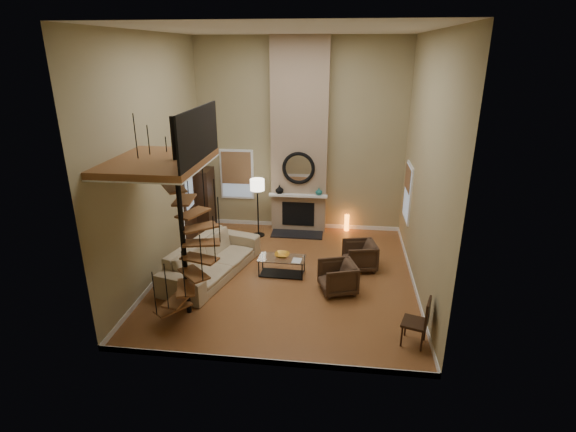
# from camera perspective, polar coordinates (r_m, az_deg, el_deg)

# --- Properties ---
(ground) EXTENTS (6.00, 6.50, 0.01)m
(ground) POSITION_cam_1_polar(r_m,az_deg,el_deg) (10.86, -0.26, -7.70)
(ground) COLOR #A46535
(ground) RESTS_ON ground
(back_wall) EXTENTS (6.00, 0.02, 5.50)m
(back_wall) POSITION_cam_1_polar(r_m,az_deg,el_deg) (13.02, 1.56, 9.97)
(back_wall) COLOR tan
(back_wall) RESTS_ON ground
(front_wall) EXTENTS (6.00, 0.02, 5.50)m
(front_wall) POSITION_cam_1_polar(r_m,az_deg,el_deg) (6.80, -3.78, -0.05)
(front_wall) COLOR tan
(front_wall) RESTS_ON ground
(left_wall) EXTENTS (0.02, 6.50, 5.50)m
(left_wall) POSITION_cam_1_polar(r_m,az_deg,el_deg) (10.66, -16.61, 6.76)
(left_wall) COLOR tan
(left_wall) RESTS_ON ground
(right_wall) EXTENTS (0.02, 6.50, 5.50)m
(right_wall) POSITION_cam_1_polar(r_m,az_deg,el_deg) (9.95, 17.21, 5.75)
(right_wall) COLOR tan
(right_wall) RESTS_ON ground
(ceiling) EXTENTS (6.00, 6.50, 0.01)m
(ceiling) POSITION_cam_1_polar(r_m,az_deg,el_deg) (9.58, -0.32, 22.69)
(ceiling) COLOR silver
(ceiling) RESTS_ON back_wall
(baseboard_back) EXTENTS (6.00, 0.02, 0.12)m
(baseboard_back) POSITION_cam_1_polar(r_m,az_deg,el_deg) (13.76, 1.45, -1.11)
(baseboard_back) COLOR white
(baseboard_back) RESTS_ON ground
(baseboard_front) EXTENTS (6.00, 0.02, 0.12)m
(baseboard_front) POSITION_cam_1_polar(r_m,az_deg,el_deg) (8.15, -3.31, -18.03)
(baseboard_front) COLOR white
(baseboard_front) RESTS_ON ground
(baseboard_left) EXTENTS (0.02, 6.50, 0.12)m
(baseboard_left) POSITION_cam_1_polar(r_m,az_deg,el_deg) (11.56, -15.22, -6.28)
(baseboard_left) COLOR white
(baseboard_left) RESTS_ON ground
(baseboard_right) EXTENTS (0.02, 6.50, 0.12)m
(baseboard_right) POSITION_cam_1_polar(r_m,az_deg,el_deg) (10.91, 15.67, -8.02)
(baseboard_right) COLOR white
(baseboard_right) RESTS_ON ground
(chimney_breast) EXTENTS (1.60, 0.38, 5.50)m
(chimney_breast) POSITION_cam_1_polar(r_m,az_deg,el_deg) (12.84, 1.48, 9.82)
(chimney_breast) COLOR #977C62
(chimney_breast) RESTS_ON ground
(hearth) EXTENTS (1.50, 0.60, 0.04)m
(hearth) POSITION_cam_1_polar(r_m,az_deg,el_deg) (13.16, 1.16, -2.34)
(hearth) COLOR black
(hearth) RESTS_ON ground
(firebox) EXTENTS (0.95, 0.02, 0.72)m
(firebox) POSITION_cam_1_polar(r_m,az_deg,el_deg) (13.23, 1.31, 0.26)
(firebox) COLOR black
(firebox) RESTS_ON chimney_breast
(mantel) EXTENTS (1.70, 0.18, 0.06)m
(mantel) POSITION_cam_1_polar(r_m,az_deg,el_deg) (12.96, 1.29, 2.63)
(mantel) COLOR white
(mantel) RESTS_ON chimney_breast
(mirror_frame) EXTENTS (0.94, 0.10, 0.94)m
(mirror_frame) POSITION_cam_1_polar(r_m,az_deg,el_deg) (12.80, 1.35, 6.12)
(mirror_frame) COLOR black
(mirror_frame) RESTS_ON chimney_breast
(mirror_disc) EXTENTS (0.80, 0.01, 0.80)m
(mirror_disc) POSITION_cam_1_polar(r_m,az_deg,el_deg) (12.81, 1.35, 6.13)
(mirror_disc) COLOR white
(mirror_disc) RESTS_ON chimney_breast
(vase_left) EXTENTS (0.24, 0.24, 0.25)m
(vase_left) POSITION_cam_1_polar(r_m,az_deg,el_deg) (13.02, -1.10, 3.42)
(vase_left) COLOR black
(vase_left) RESTS_ON mantel
(vase_right) EXTENTS (0.20, 0.20, 0.21)m
(vase_right) POSITION_cam_1_polar(r_m,az_deg,el_deg) (12.92, 3.97, 3.14)
(vase_right) COLOR #1A5E58
(vase_right) RESTS_ON mantel
(window_back) EXTENTS (1.02, 0.06, 1.52)m
(window_back) POSITION_cam_1_polar(r_m,az_deg,el_deg) (13.56, -6.55, 5.38)
(window_back) COLOR white
(window_back) RESTS_ON back_wall
(window_right) EXTENTS (0.06, 1.02, 1.52)m
(window_right) POSITION_cam_1_polar(r_m,az_deg,el_deg) (12.14, 15.04, 3.03)
(window_right) COLOR white
(window_right) RESTS_ON right_wall
(entry_door) EXTENTS (0.10, 1.05, 2.16)m
(entry_door) POSITION_cam_1_polar(r_m,az_deg,el_deg) (12.72, -12.54, 1.29)
(entry_door) COLOR white
(entry_door) RESTS_ON ground
(loft) EXTENTS (1.70, 2.20, 1.09)m
(loft) POSITION_cam_1_polar(r_m,az_deg,el_deg) (8.57, -15.68, 6.98)
(loft) COLOR brown
(loft) RESTS_ON left_wall
(spiral_stair) EXTENTS (1.47, 1.47, 4.06)m
(spiral_stair) POSITION_cam_1_polar(r_m,az_deg,el_deg) (8.92, -13.21, -2.10)
(spiral_stair) COLOR black
(spiral_stair) RESTS_ON ground
(hutch) EXTENTS (0.38, 0.80, 1.79)m
(hutch) POSITION_cam_1_polar(r_m,az_deg,el_deg) (13.56, -10.42, 2.20)
(hutch) COLOR black
(hutch) RESTS_ON ground
(sofa) EXTENTS (1.90, 3.15, 0.86)m
(sofa) POSITION_cam_1_polar(r_m,az_deg,el_deg) (10.95, -9.70, -5.42)
(sofa) COLOR tan
(sofa) RESTS_ON ground
(armchair_near) EXTENTS (0.91, 0.89, 0.70)m
(armchair_near) POSITION_cam_1_polar(r_m,az_deg,el_deg) (11.22, 9.47, -4.99)
(armchair_near) COLOR #3F2B1D
(armchair_near) RESTS_ON ground
(armchair_far) EXTENTS (0.97, 0.96, 0.70)m
(armchair_far) POSITION_cam_1_polar(r_m,az_deg,el_deg) (10.14, 6.73, -7.74)
(armchair_far) COLOR #3F2B1D
(armchair_far) RESTS_ON ground
(coffee_table) EXTENTS (1.13, 0.60, 0.43)m
(coffee_table) POSITION_cam_1_polar(r_m,az_deg,el_deg) (10.80, -0.80, -6.14)
(coffee_table) COLOR silver
(coffee_table) RESTS_ON ground
(bowl) EXTENTS (0.36, 0.36, 0.09)m
(bowl) POSITION_cam_1_polar(r_m,az_deg,el_deg) (10.75, -0.77, -5.01)
(bowl) COLOR gold
(bowl) RESTS_ON coffee_table
(book) EXTENTS (0.24, 0.31, 0.03)m
(book) POSITION_cam_1_polar(r_m,az_deg,el_deg) (10.55, 0.98, -5.74)
(book) COLOR gray
(book) RESTS_ON coffee_table
(floor_lamp) EXTENTS (0.40, 0.40, 1.71)m
(floor_lamp) POSITION_cam_1_polar(r_m,az_deg,el_deg) (12.68, -3.93, 3.42)
(floor_lamp) COLOR black
(floor_lamp) RESTS_ON ground
(accent_lamp) EXTENTS (0.14, 0.14, 0.49)m
(accent_lamp) POSITION_cam_1_polar(r_m,az_deg,el_deg) (13.50, 7.50, -0.86)
(accent_lamp) COLOR orange
(accent_lamp) RESTS_ON ground
(side_chair) EXTENTS (0.55, 0.55, 0.96)m
(side_chair) POSITION_cam_1_polar(r_m,az_deg,el_deg) (8.65, 16.48, -12.60)
(side_chair) COLOR black
(side_chair) RESTS_ON ground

